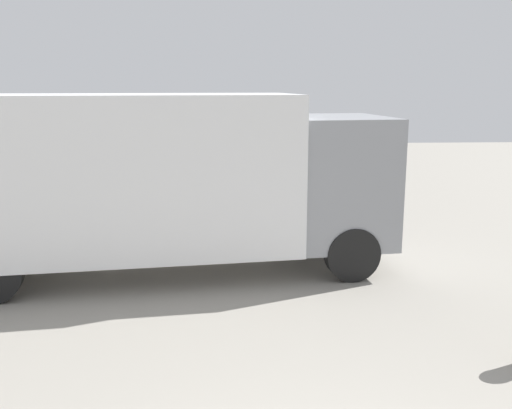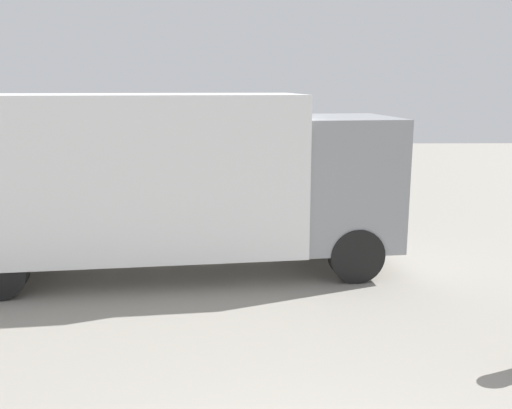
# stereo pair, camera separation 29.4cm
# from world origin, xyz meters

# --- Properties ---
(delivery_truck) EXTENTS (8.61, 3.26, 3.23)m
(delivery_truck) POSITION_xyz_m (-2.07, 6.99, 1.79)
(delivery_truck) COLOR white
(delivery_truck) RESTS_ON ground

